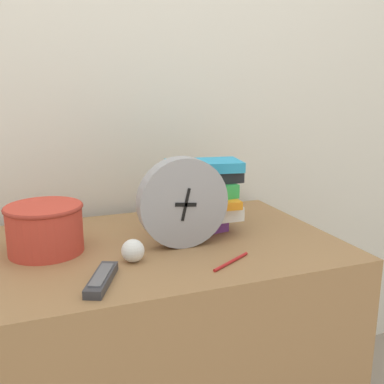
# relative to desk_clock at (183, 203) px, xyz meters

# --- Properties ---
(wall_back) EXTENTS (6.00, 0.04, 2.40)m
(wall_back) POSITION_rel_desk_clock_xyz_m (-0.16, 0.44, 0.31)
(wall_back) COLOR silver
(wall_back) RESTS_ON ground_plane
(desk) EXTENTS (1.20, 0.65, 0.76)m
(desk) POSITION_rel_desk_clock_xyz_m (-0.16, 0.05, -0.50)
(desk) COLOR olive
(desk) RESTS_ON ground_plane
(desk_clock) EXTENTS (0.25, 0.05, 0.25)m
(desk_clock) POSITION_rel_desk_clock_xyz_m (0.00, 0.00, 0.00)
(desk_clock) COLOR #99999E
(desk_clock) RESTS_ON desk
(book_stack) EXTENTS (0.26, 0.20, 0.21)m
(book_stack) POSITION_rel_desk_clock_xyz_m (0.09, 0.11, -0.01)
(book_stack) COLOR #7A3899
(book_stack) RESTS_ON desk
(basket) EXTENTS (0.20, 0.20, 0.13)m
(basket) POSITION_rel_desk_clock_xyz_m (-0.35, 0.09, -0.05)
(basket) COLOR #C63D2D
(basket) RESTS_ON desk
(tv_remote) EXTENTS (0.10, 0.17, 0.02)m
(tv_remote) POSITION_rel_desk_clock_xyz_m (-0.25, -0.16, -0.11)
(tv_remote) COLOR #333338
(tv_remote) RESTS_ON desk
(crumpled_paper_ball) EXTENTS (0.06, 0.06, 0.06)m
(crumpled_paper_ball) POSITION_rel_desk_clock_xyz_m (-0.16, -0.06, -0.09)
(crumpled_paper_ball) COLOR white
(crumpled_paper_ball) RESTS_ON desk
(pen) EXTENTS (0.13, 0.08, 0.01)m
(pen) POSITION_rel_desk_clock_xyz_m (0.07, -0.16, -0.12)
(pen) COLOR #B21E1E
(pen) RESTS_ON desk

